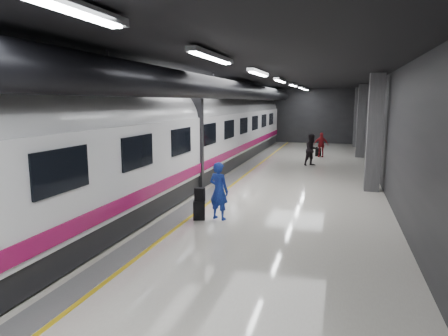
% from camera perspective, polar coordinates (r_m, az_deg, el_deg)
% --- Properties ---
extents(ground, '(40.00, 40.00, 0.00)m').
position_cam_1_polar(ground, '(15.07, 3.23, -3.76)').
color(ground, silver).
rests_on(ground, ground).
extents(platform_hall, '(10.02, 40.02, 4.51)m').
position_cam_1_polar(platform_hall, '(15.67, 3.12, 9.79)').
color(platform_hall, black).
rests_on(platform_hall, ground).
extents(train, '(3.05, 38.00, 4.05)m').
position_cam_1_polar(train, '(15.78, -8.30, 4.36)').
color(train, black).
rests_on(train, ground).
extents(traveler_main, '(0.72, 0.59, 1.71)m').
position_cam_1_polar(traveler_main, '(11.73, -0.74, -3.28)').
color(traveler_main, blue).
rests_on(traveler_main, ground).
extents(suitcase_main, '(0.39, 0.31, 0.56)m').
position_cam_1_polar(suitcase_main, '(11.83, -3.58, -6.07)').
color(suitcase_main, black).
rests_on(suitcase_main, ground).
extents(shoulder_bag, '(0.30, 0.18, 0.39)m').
position_cam_1_polar(shoulder_bag, '(11.73, -3.49, -3.80)').
color(shoulder_bag, black).
rests_on(shoulder_bag, suitcase_main).
extents(traveler_far_a, '(1.06, 1.04, 1.73)m').
position_cam_1_polar(traveler_far_a, '(22.13, 12.43, 2.55)').
color(traveler_far_a, black).
rests_on(traveler_far_a, ground).
extents(traveler_far_b, '(0.91, 0.41, 1.53)m').
position_cam_1_polar(traveler_far_b, '(25.86, 13.68, 3.25)').
color(traveler_far_b, maroon).
rests_on(traveler_far_b, ground).
extents(suitcase_far, '(0.38, 0.28, 0.52)m').
position_cam_1_polar(suitcase_far, '(26.16, 13.30, 2.22)').
color(suitcase_far, black).
rests_on(suitcase_far, ground).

